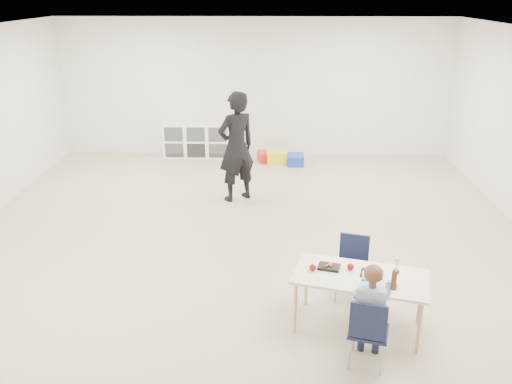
{
  "coord_description": "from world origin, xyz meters",
  "views": [
    {
      "loc": [
        0.33,
        -6.61,
        3.31
      ],
      "look_at": [
        0.15,
        -0.09,
        0.85
      ],
      "focal_mm": 38.0,
      "sensor_mm": 36.0,
      "label": 1
    }
  ],
  "objects_px": {
    "table": "(359,301)",
    "chair_near": "(368,330)",
    "cubby_shelf": "(197,140)",
    "adult": "(236,147)",
    "child": "(370,310)"
  },
  "relations": [
    {
      "from": "table",
      "to": "cubby_shelf",
      "type": "relative_size",
      "value": 1.04
    },
    {
      "from": "table",
      "to": "child",
      "type": "relative_size",
      "value": 1.27
    },
    {
      "from": "table",
      "to": "cubby_shelf",
      "type": "xyz_separation_m",
      "value": [
        -2.45,
        6.08,
        0.04
      ]
    },
    {
      "from": "table",
      "to": "chair_near",
      "type": "bearing_deg",
      "value": -74.79
    },
    {
      "from": "table",
      "to": "adult",
      "type": "distance_m",
      "value": 3.97
    },
    {
      "from": "table",
      "to": "adult",
      "type": "xyz_separation_m",
      "value": [
        -1.47,
        3.64,
        0.6
      ]
    },
    {
      "from": "cubby_shelf",
      "to": "adult",
      "type": "xyz_separation_m",
      "value": [
        0.98,
        -2.44,
        0.56
      ]
    },
    {
      "from": "chair_near",
      "to": "child",
      "type": "xyz_separation_m",
      "value": [
        0.0,
        0.0,
        0.21
      ]
    },
    {
      "from": "chair_near",
      "to": "cubby_shelf",
      "type": "relative_size",
      "value": 0.52
    },
    {
      "from": "child",
      "to": "adult",
      "type": "xyz_separation_m",
      "value": [
        -1.47,
        4.21,
        0.33
      ]
    },
    {
      "from": "chair_near",
      "to": "child",
      "type": "height_order",
      "value": "child"
    },
    {
      "from": "table",
      "to": "child",
      "type": "distance_m",
      "value": 0.63
    },
    {
      "from": "child",
      "to": "table",
      "type": "bearing_deg",
      "value": 105.21
    },
    {
      "from": "table",
      "to": "chair_near",
      "type": "height_order",
      "value": "chair_near"
    },
    {
      "from": "child",
      "to": "cubby_shelf",
      "type": "relative_size",
      "value": 0.82
    }
  ]
}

